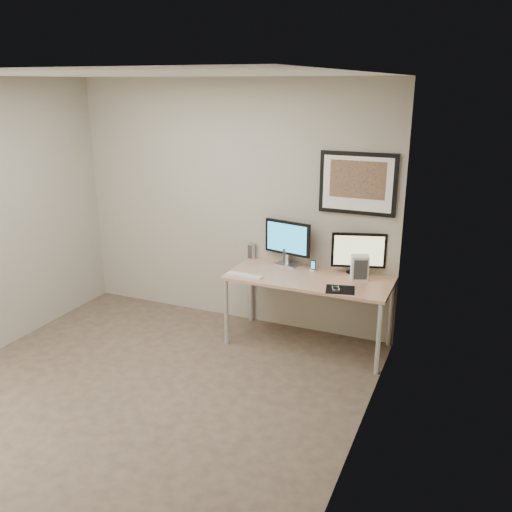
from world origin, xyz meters
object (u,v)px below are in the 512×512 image
object	(u,v)px
monitor_tv	(359,252)
fan_unit	(360,268)
keyboard	(244,275)
speaker_right	(286,255)
speaker_left	(252,251)
desk	(309,283)
monitor_large	(287,241)
phone_dock	(313,266)
framed_art	(358,183)

from	to	relation	value
monitor_tv	fan_unit	size ratio (longest dim) A/B	2.12
keyboard	speaker_right	bearing A→B (deg)	67.51
speaker_left	keyboard	world-z (taller)	speaker_left
desk	speaker_right	world-z (taller)	speaker_right
monitor_large	speaker_right	xyz separation A→B (m)	(-0.02, 0.03, -0.16)
keyboard	desk	bearing A→B (deg)	24.12
monitor_large	phone_dock	xyz separation A→B (m)	(0.31, -0.07, -0.20)
monitor_large	speaker_right	distance (m)	0.17
framed_art	keyboard	bearing A→B (deg)	-149.63
monitor_large	fan_unit	xyz separation A→B (m)	(0.79, -0.15, -0.14)
monitor_large	phone_dock	bearing A→B (deg)	-2.30
monitor_large	desk	bearing A→B (deg)	-27.22
monitor_tv	phone_dock	distance (m)	0.47
monitor_large	monitor_tv	bearing A→B (deg)	12.55
framed_art	keyboard	world-z (taller)	framed_art
monitor_large	keyboard	size ratio (longest dim) A/B	1.34
keyboard	fan_unit	size ratio (longest dim) A/B	1.56
phone_dock	speaker_left	bearing A→B (deg)	-176.18
fan_unit	speaker_left	bearing A→B (deg)	149.03
speaker_left	keyboard	size ratio (longest dim) A/B	0.45
speaker_left	monitor_tv	bearing A→B (deg)	12.73
monitor_tv	phone_dock	bearing A→B (deg)	175.69
keyboard	monitor_tv	bearing A→B (deg)	30.05
keyboard	fan_unit	world-z (taller)	fan_unit
speaker_right	phone_dock	xyz separation A→B (m)	(0.33, -0.10, -0.04)
framed_art	speaker_right	distance (m)	1.06
monitor_tv	keyboard	size ratio (longest dim) A/B	1.36
framed_art	keyboard	size ratio (longest dim) A/B	1.97
speaker_left	phone_dock	distance (m)	0.74
monitor_tv	speaker_right	bearing A→B (deg)	163.01
desk	framed_art	world-z (taller)	framed_art
monitor_large	monitor_tv	world-z (taller)	monitor_large
phone_dock	keyboard	world-z (taller)	phone_dock
framed_art	fan_unit	distance (m)	0.81
speaker_left	fan_unit	distance (m)	1.23
speaker_left	speaker_right	distance (m)	0.40
monitor_large	keyboard	bearing A→B (deg)	-108.58
framed_art	fan_unit	size ratio (longest dim) A/B	3.06
monitor_tv	desk	bearing A→B (deg)	-162.47
monitor_tv	fan_unit	distance (m)	0.20
desk	fan_unit	world-z (taller)	fan_unit
desk	speaker_left	bearing A→B (deg)	157.76
monitor_tv	speaker_right	distance (m)	0.77
framed_art	speaker_right	world-z (taller)	framed_art
monitor_large	keyboard	xyz separation A→B (m)	(-0.27, -0.48, -0.25)
monitor_tv	phone_dock	xyz separation A→B (m)	(-0.43, -0.09, -0.17)
desk	monitor_tv	world-z (taller)	monitor_tv
desk	keyboard	bearing A→B (deg)	-159.50
monitor_large	speaker_left	xyz separation A→B (m)	(-0.42, 0.05, -0.17)
framed_art	fan_unit	world-z (taller)	framed_art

